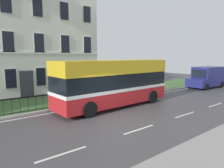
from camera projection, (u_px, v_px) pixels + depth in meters
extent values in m
cube|color=#434144|center=(115.00, 121.00, 11.22)|extent=(60.00, 56.00, 0.06)
cube|color=silver|center=(82.00, 107.00, 14.04)|extent=(54.00, 0.14, 0.01)
cube|color=silver|center=(62.00, 154.00, 7.34)|extent=(2.00, 0.12, 0.01)
cube|color=silver|center=(139.00, 129.00, 9.82)|extent=(2.00, 0.12, 0.01)
cube|color=silver|center=(185.00, 115.00, 12.30)|extent=(2.00, 0.12, 0.01)
cube|color=silver|center=(215.00, 105.00, 14.78)|extent=(2.00, 0.12, 0.01)
cube|color=#9E9E99|center=(78.00, 105.00, 14.39)|extent=(57.00, 0.24, 0.12)
cube|color=#416635|center=(64.00, 100.00, 16.21)|extent=(57.00, 4.46, 0.12)
cube|color=gray|center=(217.00, 159.00, 6.96)|extent=(57.00, 3.00, 0.01)
cube|color=silver|center=(9.00, 43.00, 20.68)|extent=(14.49, 10.49, 9.54)
cube|color=white|center=(25.00, 53.00, 16.75)|extent=(14.49, 0.06, 0.20)
cube|color=#2D333D|center=(27.00, 84.00, 17.10)|extent=(1.10, 0.06, 2.20)
cube|color=white|center=(11.00, 79.00, 16.28)|extent=(0.92, 0.04, 1.65)
cube|color=black|center=(11.00, 79.00, 16.26)|extent=(0.82, 0.03, 1.55)
cube|color=white|center=(41.00, 77.00, 17.78)|extent=(0.92, 0.04, 1.65)
cube|color=black|center=(41.00, 77.00, 17.76)|extent=(0.82, 0.03, 1.55)
cube|color=white|center=(66.00, 75.00, 19.27)|extent=(0.92, 0.04, 1.65)
cube|color=black|center=(66.00, 75.00, 19.26)|extent=(0.82, 0.03, 1.55)
cube|color=white|center=(88.00, 74.00, 20.77)|extent=(0.92, 0.04, 1.65)
cube|color=black|center=(88.00, 74.00, 20.75)|extent=(0.82, 0.03, 1.55)
cube|color=white|center=(8.00, 41.00, 15.88)|extent=(0.92, 0.04, 1.65)
cube|color=black|center=(8.00, 41.00, 15.86)|extent=(0.82, 0.03, 1.55)
cube|color=white|center=(39.00, 43.00, 17.38)|extent=(0.92, 0.04, 1.65)
cube|color=black|center=(39.00, 43.00, 17.36)|extent=(0.82, 0.03, 1.55)
cube|color=white|center=(65.00, 44.00, 18.87)|extent=(0.92, 0.04, 1.65)
cube|color=black|center=(65.00, 44.00, 18.86)|extent=(0.82, 0.03, 1.55)
cube|color=white|center=(87.00, 45.00, 20.37)|extent=(0.92, 0.04, 1.65)
cube|color=black|center=(87.00, 45.00, 20.35)|extent=(0.82, 0.03, 1.55)
cube|color=white|center=(6.00, 2.00, 15.48)|extent=(0.92, 0.04, 1.65)
cube|color=black|center=(6.00, 2.00, 15.46)|extent=(0.82, 0.03, 1.55)
cube|color=white|center=(38.00, 7.00, 16.98)|extent=(0.92, 0.04, 1.65)
cube|color=black|center=(38.00, 7.00, 16.96)|extent=(0.82, 0.03, 1.55)
cube|color=white|center=(64.00, 11.00, 18.47)|extent=(0.92, 0.04, 1.65)
cube|color=black|center=(64.00, 11.00, 18.46)|extent=(0.82, 0.03, 1.55)
cube|color=white|center=(87.00, 14.00, 19.97)|extent=(0.92, 0.04, 1.65)
cube|color=black|center=(87.00, 14.00, 19.95)|extent=(0.82, 0.03, 1.55)
cube|color=black|center=(50.00, 94.00, 13.27)|extent=(12.10, 0.04, 0.04)
cube|color=black|center=(50.00, 107.00, 13.39)|extent=(12.10, 0.04, 0.04)
cylinder|color=black|center=(3.00, 108.00, 11.60)|extent=(0.02, 0.02, 0.95)
cylinder|color=black|center=(12.00, 107.00, 11.89)|extent=(0.02, 0.02, 0.95)
cylinder|color=black|center=(20.00, 105.00, 12.18)|extent=(0.02, 0.02, 0.95)
cylinder|color=black|center=(28.00, 104.00, 12.47)|extent=(0.02, 0.02, 0.95)
cylinder|color=black|center=(36.00, 103.00, 12.76)|extent=(0.02, 0.02, 0.95)
cylinder|color=black|center=(43.00, 102.00, 13.04)|extent=(0.02, 0.02, 0.95)
cylinder|color=black|center=(50.00, 101.00, 13.33)|extent=(0.02, 0.02, 0.95)
cylinder|color=black|center=(57.00, 100.00, 13.62)|extent=(0.02, 0.02, 0.95)
cylinder|color=black|center=(63.00, 99.00, 13.91)|extent=(0.02, 0.02, 0.95)
cylinder|color=black|center=(69.00, 98.00, 14.20)|extent=(0.02, 0.02, 0.95)
cylinder|color=black|center=(75.00, 97.00, 14.49)|extent=(0.02, 0.02, 0.95)
cylinder|color=black|center=(81.00, 97.00, 14.77)|extent=(0.02, 0.02, 0.95)
cylinder|color=black|center=(86.00, 96.00, 15.06)|extent=(0.02, 0.02, 0.95)
cylinder|color=black|center=(92.00, 95.00, 15.35)|extent=(0.02, 0.02, 0.95)
cylinder|color=black|center=(97.00, 94.00, 15.64)|extent=(0.02, 0.02, 0.95)
cylinder|color=black|center=(102.00, 94.00, 15.93)|extent=(0.02, 0.02, 0.95)
cylinder|color=black|center=(106.00, 93.00, 16.22)|extent=(0.02, 0.02, 0.95)
cylinder|color=black|center=(111.00, 92.00, 16.50)|extent=(0.02, 0.02, 0.95)
cylinder|color=black|center=(115.00, 92.00, 16.79)|extent=(0.02, 0.02, 0.95)
cylinder|color=black|center=(120.00, 91.00, 17.08)|extent=(0.02, 0.02, 0.95)
cube|color=red|center=(114.00, 95.00, 14.32)|extent=(8.71, 2.62, 1.08)
cube|color=white|center=(114.00, 88.00, 14.25)|extent=(8.73, 2.64, 0.20)
cube|color=black|center=(114.00, 80.00, 14.18)|extent=(8.63, 2.57, 1.02)
cube|color=gold|center=(114.00, 67.00, 14.05)|extent=(8.71, 2.62, 0.90)
cube|color=black|center=(153.00, 77.00, 16.97)|extent=(0.12, 1.99, 0.93)
cube|color=black|center=(153.00, 66.00, 16.84)|extent=(0.11, 1.70, 0.57)
cylinder|color=silver|center=(146.00, 91.00, 17.72)|extent=(0.05, 0.20, 0.20)
cylinder|color=silver|center=(160.00, 94.00, 16.58)|extent=(0.05, 0.20, 0.20)
cylinder|color=black|center=(131.00, 93.00, 17.05)|extent=(0.97, 0.33, 0.96)
cylinder|color=black|center=(152.00, 97.00, 15.34)|extent=(0.97, 0.33, 0.96)
cylinder|color=black|center=(70.00, 103.00, 13.39)|extent=(0.97, 0.33, 0.96)
cylinder|color=black|center=(89.00, 109.00, 11.68)|extent=(0.97, 0.33, 0.96)
cube|color=navy|center=(196.00, 83.00, 21.67)|extent=(1.09, 2.09, 0.89)
cube|color=navy|center=(209.00, 76.00, 23.01)|extent=(4.04, 2.25, 2.11)
cube|color=black|center=(199.00, 74.00, 21.81)|extent=(0.15, 1.63, 0.86)
cylinder|color=black|center=(207.00, 87.00, 21.15)|extent=(0.69, 0.26, 0.68)
cylinder|color=black|center=(190.00, 85.00, 22.73)|extent=(0.69, 0.26, 0.68)
cylinder|color=black|center=(222.00, 85.00, 22.97)|extent=(0.69, 0.26, 0.68)
cylinder|color=black|center=(205.00, 83.00, 24.55)|extent=(0.69, 0.26, 0.68)
cylinder|color=black|center=(99.00, 91.00, 16.83)|extent=(0.55, 0.55, 1.03)
ellipsoid|color=black|center=(99.00, 84.00, 16.74)|extent=(0.57, 0.57, 0.19)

